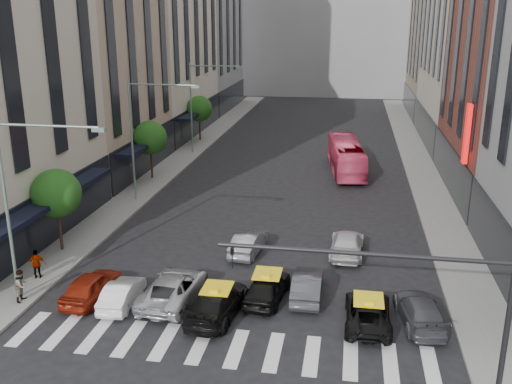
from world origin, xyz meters
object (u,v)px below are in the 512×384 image
at_px(bus, 346,156).
at_px(pedestrian_near, 22,285).
at_px(streetlamp_near, 22,187).
at_px(streetlamp_far, 200,96).
at_px(taxi_left, 217,302).
at_px(car_white_front, 122,293).
at_px(taxi_center, 267,287).
at_px(car_red, 91,286).
at_px(streetlamp_mid, 143,125).
at_px(pedestrian_far, 37,264).

relative_size(bus, pedestrian_near, 6.48).
bearing_deg(bus, streetlamp_near, 54.66).
distance_m(streetlamp_far, pedestrian_near, 32.69).
distance_m(streetlamp_far, taxi_left, 33.63).
relative_size(car_white_front, taxi_left, 0.76).
bearing_deg(car_white_front, taxi_center, -168.88).
bearing_deg(taxi_center, car_red, 16.12).
bearing_deg(car_white_front, streetlamp_mid, -76.99).
distance_m(taxi_center, bus, 25.37).
bearing_deg(streetlamp_mid, bus, 37.22).
height_order(car_red, taxi_center, car_red).
relative_size(streetlamp_mid, car_red, 2.17).
bearing_deg(bus, pedestrian_far, 50.77).
bearing_deg(car_red, bus, -110.50).
height_order(streetlamp_near, taxi_left, streetlamp_near).
bearing_deg(taxi_center, pedestrian_far, 6.57).
height_order(pedestrian_near, pedestrian_far, pedestrian_near).
bearing_deg(taxi_center, streetlamp_mid, -43.89).
xyz_separation_m(taxi_left, pedestrian_far, (-10.33, 2.08, 0.23)).
bearing_deg(taxi_left, streetlamp_far, -66.77).
relative_size(car_white_front, taxi_center, 0.90).
xyz_separation_m(streetlamp_near, streetlamp_far, (0.00, 32.00, 0.00)).
xyz_separation_m(streetlamp_near, taxi_center, (11.29, 2.02, -5.20)).
xyz_separation_m(car_red, car_white_front, (1.73, -0.33, -0.09)).
bearing_deg(bus, taxi_center, 75.38).
distance_m(car_red, car_white_front, 1.76).
xyz_separation_m(streetlamp_mid, taxi_left, (9.21, -15.93, -5.19)).
bearing_deg(bus, car_red, 58.62).
height_order(streetlamp_mid, pedestrian_near, streetlamp_mid).
height_order(streetlamp_mid, car_white_front, streetlamp_mid).
xyz_separation_m(car_white_front, bus, (10.31, 26.82, 0.86)).
xyz_separation_m(taxi_left, pedestrian_near, (-9.71, -0.38, 0.25)).
height_order(streetlamp_far, car_white_front, streetlamp_far).
bearing_deg(pedestrian_near, car_white_front, -81.27).
bearing_deg(streetlamp_near, car_red, 14.10).
bearing_deg(pedestrian_near, pedestrian_far, 15.13).
bearing_deg(streetlamp_near, streetlamp_mid, 90.00).
bearing_deg(taxi_left, taxi_center, -129.64).
xyz_separation_m(bus, pedestrian_near, (-15.18, -27.47, -0.50)).
bearing_deg(streetlamp_far, pedestrian_near, -90.89).
bearing_deg(streetlamp_far, streetlamp_mid, -90.00).
relative_size(streetlamp_far, pedestrian_far, 5.65).
height_order(streetlamp_far, taxi_left, streetlamp_far).
distance_m(streetlamp_mid, pedestrian_near, 17.05).
xyz_separation_m(streetlamp_far, pedestrian_far, (-1.12, -29.84, -4.96)).
distance_m(streetlamp_mid, pedestrian_far, 14.75).
distance_m(car_red, taxi_left, 6.59).
xyz_separation_m(car_red, taxi_center, (8.65, 1.36, -0.00)).
bearing_deg(taxi_left, bus, -94.28).
bearing_deg(streetlamp_near, pedestrian_near, -148.02).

